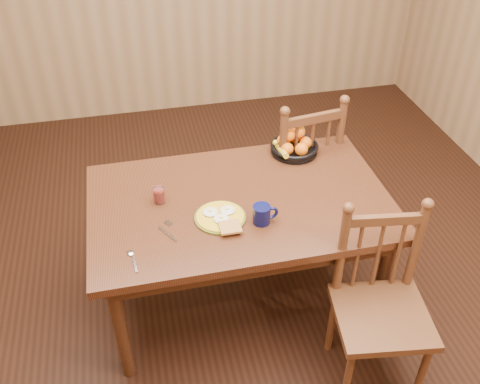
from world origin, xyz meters
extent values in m
cube|color=black|center=(0.00, 0.00, 0.00)|extent=(4.50, 5.00, 0.01)
cube|color=black|center=(0.00, 0.00, 0.73)|extent=(1.60, 1.00, 0.04)
cube|color=black|center=(0.00, 0.42, 0.65)|extent=(1.40, 0.04, 0.10)
cube|color=black|center=(0.00, -0.42, 0.65)|extent=(1.40, 0.04, 0.10)
cube|color=black|center=(0.72, 0.00, 0.65)|extent=(0.04, 0.84, 0.10)
cube|color=black|center=(-0.72, 0.00, 0.65)|extent=(0.04, 0.84, 0.10)
cylinder|color=black|center=(-0.70, -0.40, 0.35)|extent=(0.07, 0.07, 0.70)
cylinder|color=black|center=(0.70, -0.40, 0.35)|extent=(0.07, 0.07, 0.70)
cylinder|color=black|center=(-0.70, 0.40, 0.35)|extent=(0.07, 0.07, 0.70)
cylinder|color=black|center=(0.70, 0.40, 0.35)|extent=(0.07, 0.07, 0.70)
cube|color=#442814|center=(0.51, 0.60, 0.48)|extent=(0.53, 0.51, 0.04)
cylinder|color=#442814|center=(0.67, 0.81, 0.23)|extent=(0.04, 0.04, 0.46)
cylinder|color=#442814|center=(0.29, 0.75, 0.23)|extent=(0.04, 0.04, 0.46)
cylinder|color=#442814|center=(0.73, 0.45, 0.23)|extent=(0.04, 0.04, 0.46)
cylinder|color=#442814|center=(0.34, 0.39, 0.23)|extent=(0.04, 0.04, 0.46)
cylinder|color=#442814|center=(0.73, 0.43, 0.76)|extent=(0.05, 0.05, 0.56)
cylinder|color=#442814|center=(0.35, 0.37, 0.76)|extent=(0.05, 0.05, 0.56)
cylinder|color=#442814|center=(0.54, 0.40, 0.71)|extent=(0.02, 0.02, 0.43)
cube|color=#442814|center=(0.54, 0.40, 0.96)|extent=(0.39, 0.09, 0.05)
cube|color=#442814|center=(0.55, -0.69, 0.46)|extent=(0.51, 0.49, 0.04)
cylinder|color=#442814|center=(0.34, -0.84, 0.22)|extent=(0.04, 0.04, 0.44)
cylinder|color=#442814|center=(0.71, -0.89, 0.22)|extent=(0.04, 0.04, 0.44)
cylinder|color=#442814|center=(0.39, -0.49, 0.22)|extent=(0.04, 0.04, 0.44)
cylinder|color=#442814|center=(0.76, -0.55, 0.22)|extent=(0.04, 0.04, 0.44)
cylinder|color=#442814|center=(0.40, -0.47, 0.73)|extent=(0.05, 0.05, 0.53)
cylinder|color=#442814|center=(0.76, -0.53, 0.73)|extent=(0.05, 0.05, 0.53)
cylinder|color=#442814|center=(0.58, -0.50, 0.68)|extent=(0.02, 0.02, 0.41)
cube|color=#442814|center=(0.58, -0.50, 0.91)|extent=(0.37, 0.08, 0.05)
cylinder|color=#59601E|center=(-0.13, -0.13, 0.76)|extent=(0.26, 0.26, 0.01)
cylinder|color=gold|center=(-0.13, -0.13, 0.76)|extent=(0.24, 0.24, 0.01)
ellipsoid|color=silver|center=(-0.18, -0.10, 0.77)|extent=(0.08, 0.08, 0.01)
cube|color=#F2E08C|center=(-0.18, -0.10, 0.79)|extent=(0.02, 0.02, 0.01)
ellipsoid|color=silver|center=(-0.09, -0.10, 0.77)|extent=(0.08, 0.08, 0.01)
cube|color=#F2E08C|center=(-0.09, -0.10, 0.79)|extent=(0.02, 0.02, 0.01)
ellipsoid|color=silver|center=(-0.13, -0.16, 0.77)|extent=(0.08, 0.08, 0.01)
cube|color=#F2E08C|center=(-0.13, -0.16, 0.79)|extent=(0.02, 0.02, 0.01)
cube|color=brown|center=(-0.10, -0.24, 0.78)|extent=(0.11, 0.10, 0.01)
cube|color=silver|center=(-0.41, -0.20, 0.75)|extent=(0.09, 0.13, 0.00)
cube|color=silver|center=(-0.40, -0.11, 0.75)|extent=(0.05, 0.05, 0.00)
cube|color=silver|center=(-0.58, -0.36, 0.75)|extent=(0.02, 0.12, 0.00)
ellipsoid|color=silver|center=(-0.60, -0.29, 0.76)|extent=(0.03, 0.04, 0.01)
cylinder|color=#0A0D39|center=(0.06, -0.20, 0.80)|extent=(0.09, 0.09, 0.10)
torus|color=#0A0D39|center=(0.12, -0.20, 0.80)|extent=(0.07, 0.02, 0.07)
cylinder|color=black|center=(0.06, -0.20, 0.85)|extent=(0.08, 0.08, 0.00)
cylinder|color=silver|center=(-0.42, 0.07, 0.80)|extent=(0.06, 0.06, 0.09)
cylinder|color=maroon|center=(-0.42, 0.07, 0.79)|extent=(0.05, 0.05, 0.07)
cylinder|color=black|center=(0.42, 0.38, 0.76)|extent=(0.28, 0.28, 0.02)
torus|color=black|center=(0.42, 0.38, 0.80)|extent=(0.29, 0.29, 0.02)
cylinder|color=black|center=(0.42, 0.38, 0.75)|extent=(0.10, 0.10, 0.01)
sphere|color=orange|center=(0.49, 0.38, 0.81)|extent=(0.07, 0.07, 0.07)
sphere|color=orange|center=(0.44, 0.45, 0.81)|extent=(0.08, 0.08, 0.08)
sphere|color=orange|center=(0.36, 0.42, 0.81)|extent=(0.08, 0.08, 0.08)
sphere|color=orange|center=(0.36, 0.34, 0.81)|extent=(0.07, 0.07, 0.07)
sphere|color=orange|center=(0.44, 0.31, 0.81)|extent=(0.08, 0.08, 0.08)
sphere|color=orange|center=(0.45, 0.41, 0.87)|extent=(0.08, 0.08, 0.08)
sphere|color=orange|center=(0.39, 0.39, 0.87)|extent=(0.07, 0.07, 0.07)
cylinder|color=yellow|center=(0.33, 0.34, 0.80)|extent=(0.10, 0.17, 0.07)
camera|label=1|loc=(-0.50, -2.19, 2.51)|focal=40.00mm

